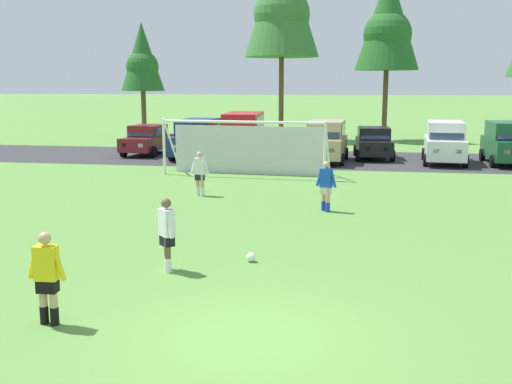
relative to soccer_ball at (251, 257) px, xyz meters
name	(u,v)px	position (x,y,z in m)	size (l,w,h in m)	color
ground_plane	(317,186)	(0.76, 10.80, -0.11)	(400.00, 400.00, 0.00)	#598C3D
parking_lot_strip	(329,159)	(0.76, 19.81, -0.11)	(52.00, 8.40, 0.01)	#333335
soccer_ball	(251,257)	(0.00, 0.00, 0.00)	(0.22, 0.22, 0.22)	white
soccer_goal	(246,146)	(-2.66, 13.48, 1.18)	(7.53, 2.43, 2.57)	white
referee	(47,279)	(-2.76, -4.26, 0.71)	(0.74, 0.26, 1.64)	tan
player_striker_near	(326,186)	(1.37, 6.01, 0.71)	(0.71, 0.37, 1.64)	tan
player_defender_far	(200,174)	(-3.38, 8.03, 0.71)	(0.73, 0.25, 1.64)	tan
player_winger_left	(167,235)	(-1.69, -1.00, 0.71)	(0.52, 0.64, 1.64)	brown
parked_car_slot_far_left	(147,140)	(-9.82, 20.26, 0.77)	(2.22, 4.29, 1.72)	maroon
parked_car_slot_left	(197,138)	(-6.47, 19.03, 1.00)	(2.31, 4.69, 2.16)	navy
parked_car_slot_center_left	(243,135)	(-3.90, 19.12, 1.23)	(2.38, 4.89, 2.52)	red
parked_car_slot_center	(326,141)	(0.63, 18.67, 1.00)	(2.29, 4.68, 2.16)	tan
parked_car_slot_center_right	(374,143)	(3.13, 20.61, 0.77)	(2.23, 4.30, 1.72)	black
parked_car_slot_right	(445,142)	(6.71, 19.16, 1.00)	(2.36, 4.71, 2.16)	silver
parked_car_slot_far_right	(508,143)	(9.84, 19.30, 1.00)	(2.17, 4.61, 2.16)	#194C2D
tree_left_edge	(142,59)	(-13.64, 30.18, 5.74)	(3.19, 3.19, 8.52)	brown
tree_mid_left	(282,1)	(-3.41, 31.03, 9.76)	(5.38, 5.38, 14.34)	brown
tree_center_back	(388,23)	(4.05, 31.57, 8.19)	(4.52, 4.52, 12.06)	brown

